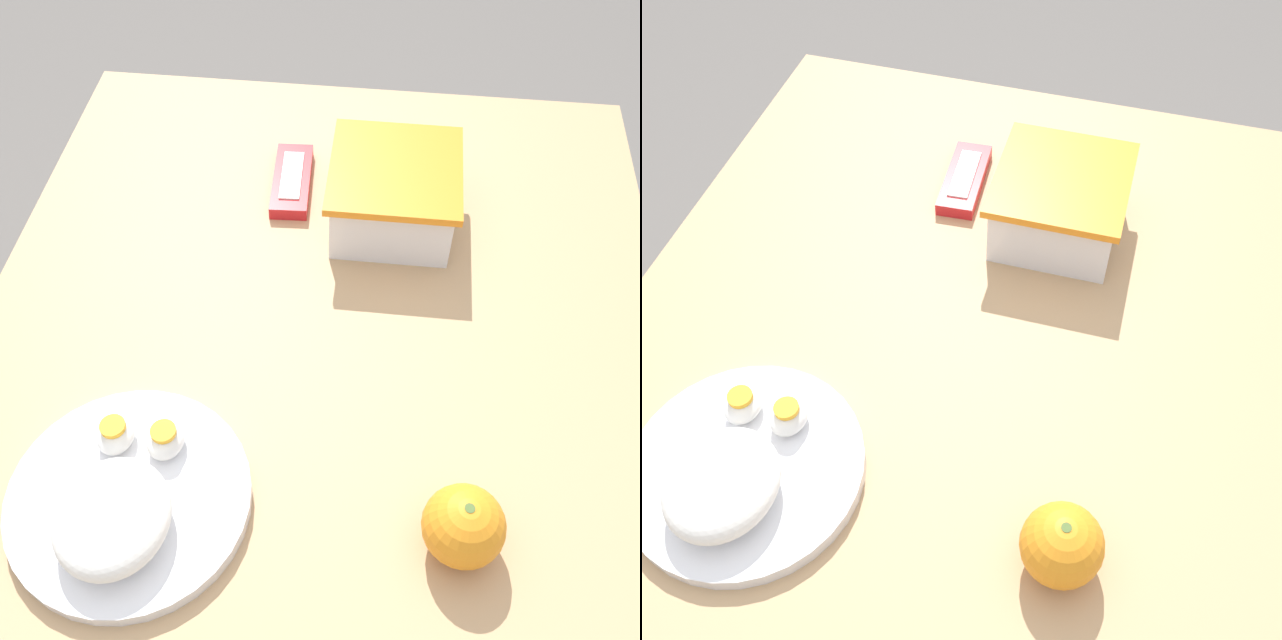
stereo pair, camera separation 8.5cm
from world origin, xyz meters
TOP-DOWN VIEW (x-y plane):
  - ground_plane at (0.00, 0.00)m, footprint 10.00×10.00m
  - table at (0.00, 0.00)m, footprint 1.23×0.82m
  - food_container at (-0.32, 0.07)m, footprint 0.18×0.17m
  - orange_fruit at (0.12, 0.16)m, footprint 0.08×0.08m
  - rice_plate at (0.12, -0.16)m, footprint 0.24×0.24m
  - candy_bar at (-0.37, -0.07)m, footprint 0.14×0.06m

SIDE VIEW (x-z plane):
  - ground_plane at x=0.00m, z-range 0.00..0.00m
  - table at x=0.00m, z-range 0.28..1.04m
  - candy_bar at x=-0.37m, z-range 0.76..0.78m
  - rice_plate at x=0.12m, z-range 0.75..0.81m
  - orange_fruit at x=0.12m, z-range 0.76..0.84m
  - food_container at x=-0.32m, z-range 0.75..0.84m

